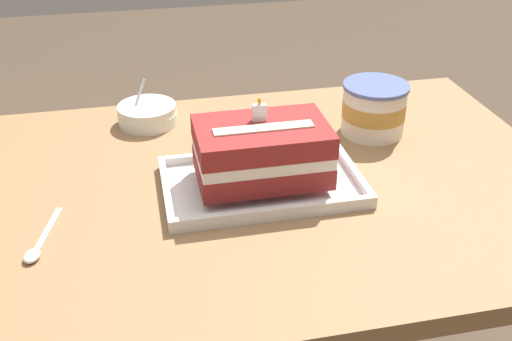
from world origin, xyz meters
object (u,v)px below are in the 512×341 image
at_px(bowl_stack, 147,114).
at_px(ice_cream_tub, 374,108).
at_px(birthday_cake, 262,151).
at_px(foil_tray, 262,184).
at_px(serving_spoon_near_tray, 36,248).

bearing_deg(bowl_stack, ice_cream_tub, -17.15).
xyz_separation_m(birthday_cake, bowl_stack, (-0.19, 0.31, -0.05)).
relative_size(birthday_cake, bowl_stack, 1.80).
height_order(foil_tray, birthday_cake, birthday_cake).
distance_m(foil_tray, bowl_stack, 0.36).
bearing_deg(serving_spoon_near_tray, foil_tray, 15.94).
height_order(ice_cream_tub, serving_spoon_near_tray, ice_cream_tub).
bearing_deg(serving_spoon_near_tray, birthday_cake, 15.94).
bearing_deg(birthday_cake, serving_spoon_near_tray, -164.06).
bearing_deg(birthday_cake, foil_tray, -90.00).
relative_size(bowl_stack, ice_cream_tub, 0.94).
xyz_separation_m(foil_tray, serving_spoon_near_tray, (-0.38, -0.11, -0.00)).
relative_size(birthday_cake, ice_cream_tub, 1.70).
bearing_deg(ice_cream_tub, bowl_stack, 162.85).
distance_m(foil_tray, birthday_cake, 0.07).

